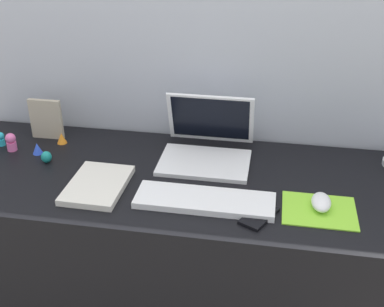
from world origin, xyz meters
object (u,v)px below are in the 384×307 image
object	(u,v)px
picture_frame	(46,119)
toy_figurine_cyan	(1,139)
toy_figurine_teal	(46,157)
mouse	(321,202)
keyboard	(205,200)
cell_phone	(259,216)
notebook_pad	(97,185)
laptop	(207,142)
toy_figurine_blue	(37,148)
toy_figurine_orange	(62,138)
toy_figurine_pink	(11,142)

from	to	relation	value
picture_frame	toy_figurine_cyan	distance (m)	0.17
toy_figurine_teal	mouse	bearing A→B (deg)	-7.62
keyboard	mouse	xyz separation A→B (m)	(0.33, 0.03, 0.01)
cell_phone	picture_frame	distance (m)	0.88
notebook_pad	laptop	bearing A→B (deg)	41.64
toy_figurine_cyan	laptop	bearing A→B (deg)	3.65
laptop	cell_phone	world-z (taller)	laptop
keyboard	picture_frame	size ratio (longest dim) A/B	2.73
toy_figurine_blue	cell_phone	bearing A→B (deg)	-17.69
picture_frame	toy_figurine_blue	world-z (taller)	picture_frame
laptop	toy_figurine_orange	size ratio (longest dim) A/B	7.62
mouse	notebook_pad	bearing A→B (deg)	-179.54
toy_figurine_cyan	toy_figurine_teal	bearing A→B (deg)	-22.65
laptop	notebook_pad	bearing A→B (deg)	-139.23
cell_phone	toy_figurine_orange	size ratio (longest dim) A/B	3.25
keyboard	cell_phone	bearing A→B (deg)	-15.06
toy_figurine_pink	toy_figurine_teal	world-z (taller)	toy_figurine_pink
toy_figurine_cyan	toy_figurine_orange	world-z (taller)	toy_figurine_cyan
toy_figurine_blue	picture_frame	bearing A→B (deg)	96.96
keyboard	picture_frame	xyz separation A→B (m)	(-0.64, 0.33, 0.06)
keyboard	toy_figurine_orange	world-z (taller)	toy_figurine_orange
cell_phone	toy_figurine_blue	xyz separation A→B (m)	(-0.78, 0.25, 0.01)
keyboard	notebook_pad	world-z (taller)	same
keyboard	mouse	size ratio (longest dim) A/B	4.27
notebook_pad	picture_frame	bearing A→B (deg)	135.34
toy_figurine_blue	toy_figurine_orange	distance (m)	0.10
laptop	cell_phone	xyz separation A→B (m)	(0.20, -0.33, -0.05)
cell_phone	toy_figurine_teal	distance (m)	0.75
notebook_pad	toy_figurine_cyan	xyz separation A→B (m)	(-0.44, 0.21, 0.02)
cell_phone	toy_figurine_orange	xyz separation A→B (m)	(-0.73, 0.34, 0.01)
mouse	toy_figurine_pink	size ratio (longest dim) A/B	1.48
mouse	toy_figurine_blue	size ratio (longest dim) A/B	2.44
mouse	picture_frame	world-z (taller)	picture_frame
notebook_pad	toy_figurine_orange	distance (m)	0.35
mouse	toy_figurine_blue	distance (m)	0.97
keyboard	picture_frame	distance (m)	0.72
laptop	toy_figurine_teal	bearing A→B (deg)	-165.51
keyboard	toy_figurine_pink	world-z (taller)	toy_figurine_pink
picture_frame	mouse	bearing A→B (deg)	-16.96
mouse	cell_phone	distance (m)	0.19
toy_figurine_orange	toy_figurine_cyan	bearing A→B (deg)	-165.35
picture_frame	toy_figurine_blue	bearing A→B (deg)	-83.04
picture_frame	toy_figurine_cyan	xyz separation A→B (m)	(-0.14, -0.09, -0.05)
keyboard	toy_figurine_blue	bearing A→B (deg)	161.64
picture_frame	toy_figurine_blue	distance (m)	0.14
toy_figurine_blue	toy_figurine_teal	world-z (taller)	same
cell_phone	toy_figurine_blue	distance (m)	0.82
toy_figurine_blue	toy_figurine_pink	xyz separation A→B (m)	(-0.10, 0.01, 0.01)
toy_figurine_blue	toy_figurine_orange	world-z (taller)	same
picture_frame	toy_figurine_pink	world-z (taller)	picture_frame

